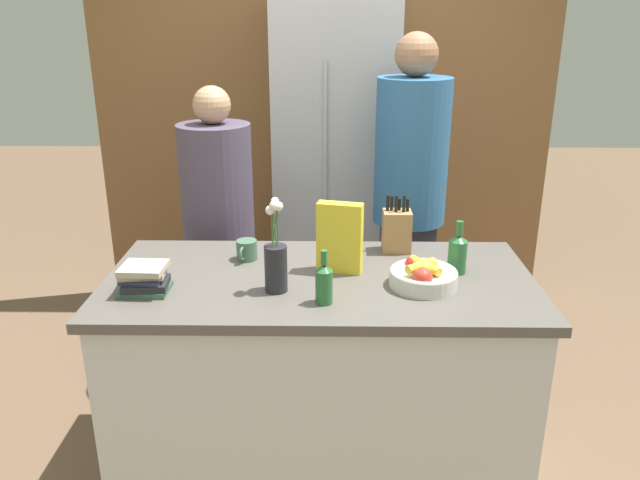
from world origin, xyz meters
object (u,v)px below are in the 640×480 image
at_px(flower_vase, 276,262).
at_px(book_stack, 144,279).
at_px(cereal_box, 340,238).
at_px(person_in_blue, 409,194).
at_px(fruit_bowl, 423,275).
at_px(knife_block, 397,230).
at_px(bottle_vinegar, 324,283).
at_px(coffee_mug, 247,250).
at_px(person_at_sink, 219,225).
at_px(bottle_oil, 458,253).
at_px(refrigerator, 334,168).

bearing_deg(flower_vase, book_stack, -177.72).
distance_m(cereal_box, person_in_blue, 0.83).
xyz_separation_m(fruit_bowl, knife_block, (-0.06, 0.38, 0.05)).
bearing_deg(bottle_vinegar, knife_block, 59.59).
relative_size(flower_vase, coffee_mug, 2.99).
distance_m(knife_block, cereal_box, 0.35).
xyz_separation_m(cereal_box, bottle_vinegar, (-0.06, -0.30, -0.06)).
distance_m(fruit_bowl, person_at_sink, 1.23).
bearing_deg(fruit_bowl, person_at_sink, 139.09).
height_order(flower_vase, person_in_blue, person_in_blue).
xyz_separation_m(book_stack, person_in_blue, (1.11, 0.96, 0.07)).
relative_size(fruit_bowl, bottle_oil, 1.19).
bearing_deg(person_at_sink, flower_vase, -66.91).
bearing_deg(cereal_box, coffee_mug, 163.05).
height_order(fruit_bowl, flower_vase, flower_vase).
distance_m(refrigerator, coffee_mug, 1.29).
relative_size(book_stack, person_at_sink, 0.12).
distance_m(fruit_bowl, book_stack, 1.06).
relative_size(fruit_bowl, person_at_sink, 0.17).
distance_m(refrigerator, fruit_bowl, 1.53).
bearing_deg(fruit_bowl, cereal_box, 155.67).
distance_m(flower_vase, person_in_blue, 1.13).
height_order(book_stack, person_at_sink, person_at_sink).
relative_size(refrigerator, person_in_blue, 1.11).
xyz_separation_m(refrigerator, bottle_oil, (0.49, -1.36, -0.02)).
height_order(knife_block, bottle_vinegar, knife_block).
height_order(flower_vase, bottle_vinegar, flower_vase).
relative_size(knife_block, coffee_mug, 2.11).
height_order(bottle_oil, bottle_vinegar, bottle_oil).
bearing_deg(bottle_oil, book_stack, -170.38).
bearing_deg(person_at_sink, coffee_mug, -68.48).
xyz_separation_m(fruit_bowl, person_in_blue, (0.05, 0.89, 0.07)).
bearing_deg(refrigerator, fruit_bowl, -77.44).
height_order(refrigerator, bottle_oil, refrigerator).
bearing_deg(person_at_sink, bottle_oil, -31.76).
height_order(bottle_vinegar, person_at_sink, person_at_sink).
distance_m(refrigerator, cereal_box, 1.35).
xyz_separation_m(flower_vase, bottle_oil, (0.72, 0.19, -0.03)).
xyz_separation_m(knife_block, person_at_sink, (-0.86, 0.42, -0.12)).
bearing_deg(knife_block, flower_vase, -138.95).
xyz_separation_m(flower_vase, bottle_vinegar, (0.18, -0.10, -0.04)).
bearing_deg(person_in_blue, bottle_oil, -76.88).
distance_m(refrigerator, bottle_oil, 1.44).
height_order(knife_block, flower_vase, flower_vase).
xyz_separation_m(refrigerator, flower_vase, (-0.23, -1.54, 0.01)).
height_order(person_at_sink, person_in_blue, person_in_blue).
bearing_deg(cereal_box, knife_block, 42.93).
xyz_separation_m(bottle_vinegar, person_at_sink, (-0.55, 0.96, -0.11)).
height_order(knife_block, cereal_box, cereal_box).
xyz_separation_m(fruit_bowl, cereal_box, (-0.32, 0.14, 0.10)).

